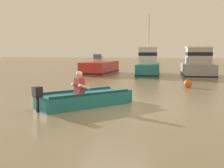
# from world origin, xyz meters

# --- Properties ---
(ground_plane) EXTENTS (120.00, 120.00, 0.00)m
(ground_plane) POSITION_xyz_m (0.00, 0.00, 0.00)
(ground_plane) COLOR #7A6B4C
(rowboat_with_person) EXTENTS (2.81, 3.27, 1.19)m
(rowboat_with_person) POSITION_xyz_m (-0.97, -0.16, 0.25)
(rowboat_with_person) COLOR #1E727A
(rowboat_with_person) RESTS_ON ground
(moored_boat_red) EXTENTS (2.03, 4.83, 1.53)m
(moored_boat_red) POSITION_xyz_m (-4.33, 13.49, 0.46)
(moored_boat_red) COLOR #B72D28
(moored_boat_red) RESTS_ON ground
(moored_boat_teal) EXTENTS (2.07, 5.32, 4.44)m
(moored_boat_teal) POSITION_xyz_m (-0.50, 13.11, 0.77)
(moored_boat_teal) COLOR #1E727A
(moored_boat_teal) RESTS_ON ground
(moored_boat_grey) EXTENTS (2.50, 5.05, 2.09)m
(moored_boat_grey) POSITION_xyz_m (3.01, 12.91, 0.77)
(moored_boat_grey) COLOR gray
(moored_boat_grey) RESTS_ON ground
(mooring_buoy) EXTENTS (0.41, 0.41, 0.41)m
(mooring_buoy) POSITION_xyz_m (2.38, 5.93, 0.20)
(mooring_buoy) COLOR #E55919
(mooring_buoy) RESTS_ON ground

